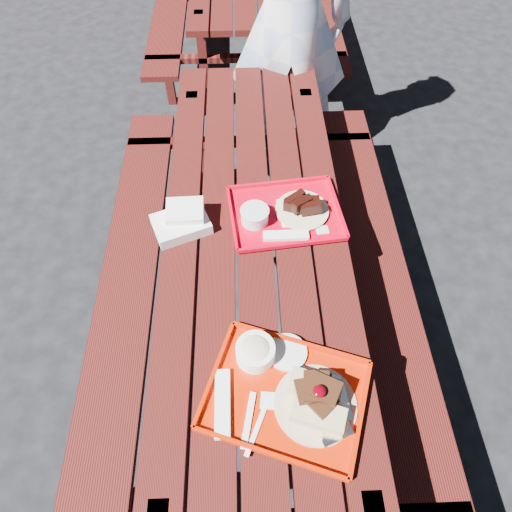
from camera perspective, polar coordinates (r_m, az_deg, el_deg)
The scene contains 6 objects.
ground at distance 2.46m, azimuth -0.12°, elevation -8.43°, with size 60.00×60.00×0.00m, color black.
picnic_table_near at distance 1.98m, azimuth -0.15°, elevation -0.91°, with size 1.41×2.40×0.75m.
near_tray at distance 1.49m, azimuth 3.94°, elevation -15.88°, with size 0.58×0.52×0.15m.
far_tray at distance 1.88m, azimuth 3.50°, elevation 5.35°, with size 0.49×0.40×0.08m.
white_cloth at distance 1.86m, azimuth -9.20°, elevation 4.40°, with size 0.26×0.23×0.09m.
person at distance 2.76m, azimuth 4.25°, elevation 27.25°, with size 0.69×0.45×1.89m, color #A9BEE5.
Camera 1 is at (-0.03, -1.14, 2.18)m, focal length 32.00 mm.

